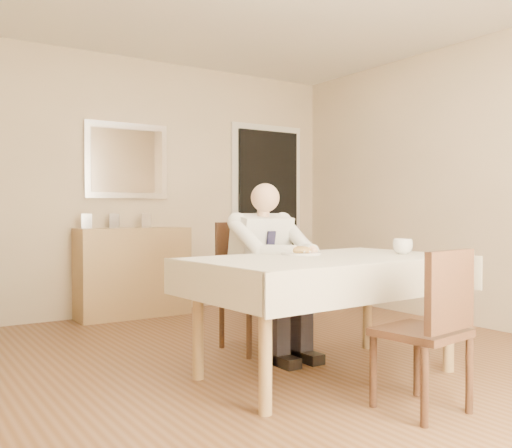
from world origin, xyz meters
TOP-DOWN VIEW (x-y plane):
  - room at (0.00, 0.00)m, footprint 5.00×5.02m
  - doorway at (1.55, 2.46)m, footprint 0.96×0.07m
  - mirror at (-0.16, 2.47)m, footprint 0.86×0.04m
  - dining_table at (0.12, -0.28)m, footprint 1.78×1.12m
  - chair_far at (0.12, 0.61)m, footprint 0.49×0.49m
  - chair_near at (0.12, -1.11)m, footprint 0.45×0.45m
  - seated_man at (0.12, 0.31)m, footprint 0.48×0.72m
  - plate at (0.08, -0.06)m, footprint 0.26×0.26m
  - food at (0.08, -0.06)m, footprint 0.14×0.14m
  - knife at (0.12, -0.12)m, footprint 0.01×0.13m
  - fork at (0.04, -0.12)m, footprint 0.01×0.13m
  - coffee_mug at (0.68, -0.40)m, footprint 0.17×0.17m
  - sideboard at (-0.16, 2.32)m, footprint 1.10×0.38m
  - photo_frame_left at (-0.61, 2.35)m, footprint 0.10×0.02m
  - photo_frame_center at (-0.32, 2.40)m, footprint 0.10×0.02m
  - photo_frame_right at (-0.01, 2.35)m, footprint 0.10×0.02m

SIDE VIEW (x-z plane):
  - sideboard at x=-0.16m, z-range 0.00..0.88m
  - chair_near at x=0.12m, z-range 0.05..0.90m
  - chair_far at x=0.12m, z-range 0.06..1.02m
  - dining_table at x=0.12m, z-range 0.29..1.04m
  - seated_man at x=0.12m, z-range 0.07..1.31m
  - plate at x=0.08m, z-range 0.75..0.77m
  - knife at x=0.12m, z-range 0.77..0.78m
  - fork at x=0.04m, z-range 0.77..0.78m
  - food at x=0.08m, z-range 0.76..0.81m
  - coffee_mug at x=0.68m, z-range 0.75..0.86m
  - photo_frame_left at x=-0.61m, z-range 0.88..1.02m
  - photo_frame_center at x=-0.32m, z-range 0.88..1.02m
  - photo_frame_right at x=-0.01m, z-range 0.88..1.02m
  - doorway at x=1.55m, z-range -0.05..2.05m
  - room at x=0.00m, z-range 0.00..2.60m
  - mirror at x=-0.16m, z-range 1.17..1.93m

